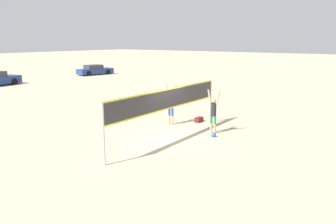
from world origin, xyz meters
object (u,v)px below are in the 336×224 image
object	(u,v)px
player_spiker	(213,111)
gear_bag	(199,120)
volleyball_net	(168,102)
parked_car_mid	(95,70)
volleyball	(214,135)
player_blocker	(171,103)

from	to	relation	value
player_spiker	gear_bag	distance (m)	2.47
player_spiker	gear_bag	size ratio (longest dim) A/B	3.94
volleyball_net	parked_car_mid	world-z (taller)	volleyball_net
gear_bag	volleyball	bearing A→B (deg)	-135.17
volleyball	gear_bag	xyz separation A→B (m)	(2.06, 2.05, 0.02)
volleyball	volleyball_net	bearing A→B (deg)	137.12
volleyball_net	player_spiker	bearing A→B (deg)	-27.71
volleyball_net	parked_car_mid	distance (m)	29.79
volleyball_net	player_blocker	xyz separation A→B (m)	(2.29, 1.49, -0.60)
player_spiker	parked_car_mid	xyz separation A→B (m)	(14.91, 25.52, -0.55)
volleyball_net	player_blocker	world-z (taller)	volleyball_net
player_blocker	gear_bag	world-z (taller)	player_blocker
volleyball_net	parked_car_mid	bearing A→B (deg)	54.99
gear_bag	parked_car_mid	distance (m)	27.35
volleyball	gear_bag	world-z (taller)	gear_bag
volleyball_net	gear_bag	world-z (taller)	volleyball_net
player_spiker	volleyball	xyz separation A→B (m)	(-0.56, -0.35, -1.02)
player_blocker	gear_bag	size ratio (longest dim) A/B	4.04
volleyball	gear_bag	size ratio (longest dim) A/B	0.42
player_blocker	gear_bag	bearing A→B (deg)	55.82
player_spiker	volleyball	size ratio (longest dim) A/B	9.36
parked_car_mid	volleyball	bearing A→B (deg)	-109.68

